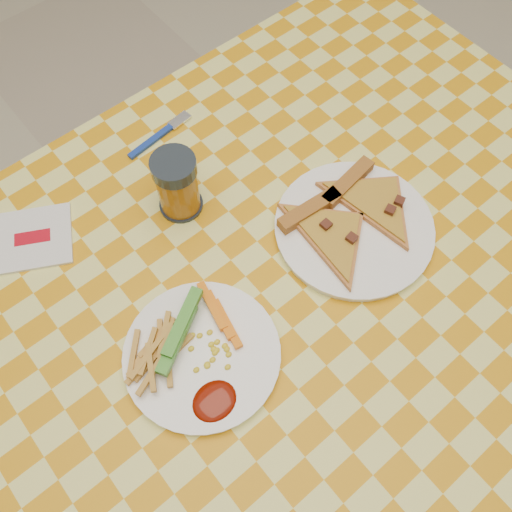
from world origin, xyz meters
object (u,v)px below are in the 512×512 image
at_px(plate_left, 202,355).
at_px(drink_glass, 177,185).
at_px(table, 260,312).
at_px(plate_right, 354,229).

distance_m(plate_left, drink_glass, 0.26).
height_order(plate_left, drink_glass, drink_glass).
height_order(table, plate_left, plate_left).
distance_m(table, drink_glass, 0.24).
bearing_deg(table, drink_glass, 89.77).
relative_size(table, drink_glass, 11.44).
relative_size(plate_right, drink_glass, 2.14).
relative_size(table, plate_right, 5.34).
bearing_deg(drink_glass, plate_left, -119.44).
distance_m(table, plate_left, 0.15).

